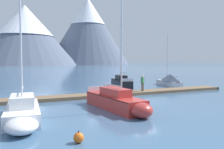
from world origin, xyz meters
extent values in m
plane|color=#426689|center=(0.00, 0.00, 0.00)|extent=(700.00, 700.00, 0.00)
cone|color=slate|center=(6.22, 190.01, 24.80)|extent=(86.15, 86.15, 49.60)
cone|color=white|center=(6.22, 190.01, 36.82)|extent=(46.81, 46.81, 25.67)
cone|color=slate|center=(65.84, 203.59, 32.73)|extent=(80.34, 80.34, 65.46)
cone|color=white|center=(65.84, 203.59, 52.21)|extent=(34.29, 34.29, 26.61)
cube|color=brown|center=(0.00, 4.00, 0.15)|extent=(25.99, 2.26, 0.30)
cylinder|color=#38383D|center=(0.01, 3.15, 0.12)|extent=(24.93, 0.50, 0.24)
cylinder|color=#38383D|center=(-0.01, 4.85, 0.12)|extent=(24.93, 0.50, 0.24)
cube|color=black|center=(12.91, 4.14, 0.15)|extent=(0.18, 2.07, 0.27)
cube|color=white|center=(-9.72, -2.18, 0.39)|extent=(2.30, 5.62, 0.78)
ellipsoid|color=white|center=(-9.98, -5.27, 0.39)|extent=(1.73, 2.15, 0.74)
cube|color=slate|center=(-9.72, -2.18, 0.74)|extent=(2.33, 5.51, 0.06)
cylinder|color=silver|center=(-9.78, -2.84, 3.81)|extent=(0.10, 0.10, 6.07)
cylinder|color=silver|center=(-9.65, -1.31, 1.70)|extent=(0.34, 3.06, 0.08)
cube|color=white|center=(-9.73, -2.32, 1.11)|extent=(1.50, 2.57, 0.67)
cube|color=silver|center=(-9.50, 0.47, 0.96)|extent=(1.66, 0.24, 0.36)
cube|color=#B2332D|center=(-3.47, -1.79, 0.49)|extent=(2.09, 6.31, 0.98)
ellipsoid|color=#B2332D|center=(-3.20, -5.12, 0.49)|extent=(1.46, 1.47, 0.93)
cube|color=#501614|center=(-3.47, -1.79, 0.94)|extent=(2.12, 6.19, 0.06)
cylinder|color=silver|center=(-3.39, -2.80, 4.94)|extent=(0.10, 0.10, 7.92)
cylinder|color=silver|center=(-3.50, -1.37, 1.70)|extent=(0.31, 2.86, 0.08)
cube|color=#C03A35|center=(-3.45, -1.94, 1.25)|extent=(1.34, 2.87, 0.55)
cube|color=silver|center=(-3.71, 1.22, 1.16)|extent=(1.44, 0.22, 0.36)
cube|color=black|center=(3.14, 9.85, 0.52)|extent=(2.61, 5.63, 1.04)
ellipsoid|color=black|center=(3.79, 12.88, 0.52)|extent=(1.70, 2.38, 0.99)
cube|color=black|center=(3.14, 9.85, 1.00)|extent=(2.63, 5.54, 0.06)
cylinder|color=silver|center=(3.25, 10.38, 4.92)|extent=(0.10, 0.10, 7.75)
cylinder|color=silver|center=(2.94, 8.95, 2.03)|extent=(0.70, 2.88, 0.08)
cube|color=black|center=(3.16, 9.99, 1.33)|extent=(1.54, 2.61, 0.58)
cube|color=silver|center=(2.58, 7.27, 1.22)|extent=(1.34, 0.38, 0.36)
cube|color=silver|center=(10.11, 9.00, 0.36)|extent=(2.35, 5.20, 0.71)
ellipsoid|color=silver|center=(10.61, 11.68, 0.36)|extent=(1.43, 1.41, 0.68)
cube|color=slate|center=(10.11, 9.00, 0.67)|extent=(2.37, 5.11, 0.06)
cylinder|color=silver|center=(10.21, 9.51, 4.05)|extent=(0.10, 0.10, 6.68)
cylinder|color=silver|center=(9.91, 7.92, 1.45)|extent=(0.68, 3.19, 0.08)
pyramid|color=slate|center=(10.04, 8.63, 1.20)|extent=(2.41, 4.26, 0.98)
cylinder|color=brown|center=(2.46, 3.83, 0.73)|extent=(0.14, 0.14, 0.86)
cylinder|color=brown|center=(2.69, 3.95, 0.73)|extent=(0.14, 0.14, 0.86)
cube|color=#387A4C|center=(2.58, 3.89, 1.46)|extent=(0.44, 0.37, 0.60)
sphere|color=beige|center=(2.58, 3.89, 1.88)|extent=(0.22, 0.22, 0.22)
cylinder|color=#387A4C|center=(2.36, 3.78, 1.39)|extent=(0.09, 0.09, 0.62)
cylinder|color=#387A4C|center=(2.80, 4.01, 1.39)|extent=(0.09, 0.09, 0.62)
sphere|color=orange|center=(-7.88, -7.58, 0.23)|extent=(0.45, 0.45, 0.45)
cylinder|color=#262628|center=(-7.88, -7.58, 0.49)|extent=(0.06, 0.06, 0.08)
camera|label=1|loc=(-10.70, -16.98, 3.47)|focal=37.47mm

